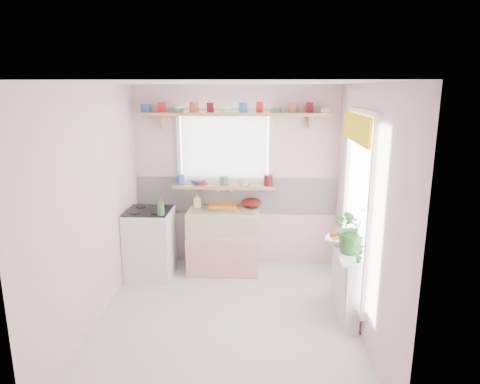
{
  "coord_description": "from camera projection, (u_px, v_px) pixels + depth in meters",
  "views": [
    {
      "loc": [
        0.38,
        -4.19,
        2.45
      ],
      "look_at": [
        0.12,
        0.55,
        1.29
      ],
      "focal_mm": 32.0,
      "sensor_mm": 36.0,
      "label": 1
    }
  ],
  "objects": [
    {
      "name": "sill_crockery",
      "position": [
        224.0,
        181.0,
        5.83
      ],
      "size": [
        1.35,
        0.11,
        0.12
      ],
      "color": "#3359A5",
      "rests_on": "windowsill"
    },
    {
      "name": "windowsill",
      "position": [
        224.0,
        187.0,
        5.84
      ],
      "size": [
        1.4,
        0.22,
        0.04
      ],
      "primitive_type": "cube",
      "color": "tan",
      "rests_on": "room"
    },
    {
      "name": "shelf_crockery",
      "position": [
        232.0,
        108.0,
        5.58
      ],
      "size": [
        2.47,
        0.11,
        0.12
      ],
      "color": "#3359A5",
      "rests_on": "pine_shelf"
    },
    {
      "name": "colander",
      "position": [
        252.0,
        203.0,
        5.9
      ],
      "size": [
        0.33,
        0.33,
        0.13
      ],
      "primitive_type": "ellipsoid",
      "rotation": [
        0.0,
        0.0,
        0.21
      ],
      "color": "#601210",
      "rests_on": "sink_unit"
    },
    {
      "name": "jade_plant",
      "position": [
        354.0,
        228.0,
        4.43
      ],
      "size": [
        0.58,
        0.53,
        0.52
      ],
      "primitive_type": "imported",
      "rotation": [
        0.0,
        0.0,
        0.31
      ],
      "color": "#2F6227",
      "rests_on": "radiator_ledge"
    },
    {
      "name": "soap_bottle_sink",
      "position": [
        197.0,
        200.0,
        5.87
      ],
      "size": [
        0.12,
        0.12,
        0.21
      ],
      "primitive_type": "imported",
      "rotation": [
        0.0,
        0.0,
        0.26
      ],
      "color": "#CECB5B",
      "rests_on": "sink_unit"
    },
    {
      "name": "radiator_ledge",
      "position": [
        345.0,
        280.0,
        4.7
      ],
      "size": [
        0.22,
        0.95,
        0.78
      ],
      "color": "white",
      "rests_on": "ground"
    },
    {
      "name": "herb_pot",
      "position": [
        359.0,
        253.0,
        4.2
      ],
      "size": [
        0.11,
        0.08,
        0.2
      ],
      "primitive_type": "imported",
      "rotation": [
        0.0,
        0.0,
        0.1
      ],
      "color": "#2F5B24",
      "rests_on": "radiator_ledge"
    },
    {
      "name": "sink_unit",
      "position": [
        223.0,
        240.0,
        5.83
      ],
      "size": [
        0.95,
        0.65,
        1.11
      ],
      "color": "white",
      "rests_on": "ground"
    },
    {
      "name": "sill_bowl",
      "position": [
        198.0,
        182.0,
        5.91
      ],
      "size": [
        0.26,
        0.26,
        0.06
      ],
      "primitive_type": "imported",
      "rotation": [
        0.0,
        0.0,
        -0.29
      ],
      "color": "#2E5596",
      "rests_on": "windowsill"
    },
    {
      "name": "cooker",
      "position": [
        150.0,
        243.0,
        5.64
      ],
      "size": [
        0.58,
        0.58,
        0.93
      ],
      "color": "white",
      "rests_on": "ground"
    },
    {
      "name": "shelf_vase",
      "position": [
        309.0,
        107.0,
        5.58
      ],
      "size": [
        0.17,
        0.17,
        0.14
      ],
      "primitive_type": "imported",
      "rotation": [
        0.0,
        0.0,
        0.29
      ],
      "color": "#B85C38",
      "rests_on": "pine_shelf"
    },
    {
      "name": "dish_tray",
      "position": [
        224.0,
        205.0,
        5.93
      ],
      "size": [
        0.39,
        0.3,
        0.04
      ],
      "primitive_type": "cube",
      "rotation": [
        0.0,
        0.0,
        -0.02
      ],
      "color": "orange",
      "rests_on": "sink_unit"
    },
    {
      "name": "room",
      "position": [
        286.0,
        180.0,
        5.14
      ],
      "size": [
        3.2,
        3.2,
        3.2
      ],
      "color": "silver",
      "rests_on": "ground"
    },
    {
      "name": "fruit_bowl",
      "position": [
        338.0,
        241.0,
        4.72
      ],
      "size": [
        0.36,
        0.36,
        0.07
      ],
      "primitive_type": "imported",
      "rotation": [
        0.0,
        0.0,
        -0.3
      ],
      "color": "silver",
      "rests_on": "radiator_ledge"
    },
    {
      "name": "cooker_bottle",
      "position": [
        161.0,
        206.0,
        5.28
      ],
      "size": [
        0.1,
        0.1,
        0.24
      ],
      "primitive_type": "imported",
      "rotation": [
        0.0,
        0.0,
        -0.09
      ],
      "color": "#387139",
      "rests_on": "cooker"
    },
    {
      "name": "sill_cup",
      "position": [
        244.0,
        183.0,
        5.75
      ],
      "size": [
        0.16,
        0.16,
        0.09
      ],
      "primitive_type": "imported",
      "rotation": [
        0.0,
        0.0,
        -0.44
      ],
      "color": "beige",
      "rests_on": "windowsill"
    },
    {
      "name": "fruit",
      "position": [
        338.0,
        236.0,
        4.71
      ],
      "size": [
        0.2,
        0.14,
        0.1
      ],
      "color": "#D55011",
      "rests_on": "fruit_bowl"
    },
    {
      "name": "pine_shelf",
      "position": [
        235.0,
        114.0,
        5.59
      ],
      "size": [
        2.52,
        0.24,
        0.04
      ],
      "primitive_type": "cube",
      "color": "tan",
      "rests_on": "room"
    }
  ]
}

